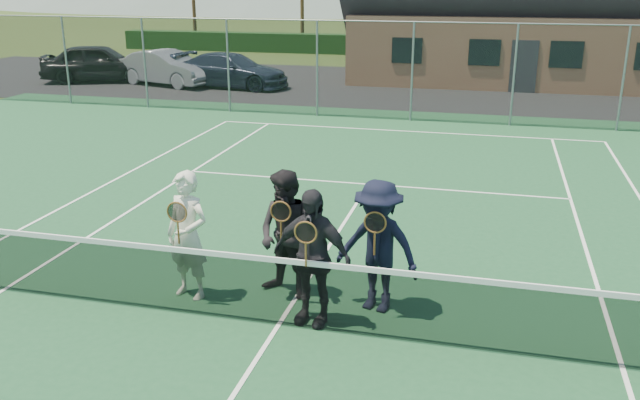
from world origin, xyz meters
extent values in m
plane|color=#2E4217|center=(0.00, 20.00, 0.00)|extent=(220.00, 220.00, 0.00)
cube|color=#1C4C2B|center=(0.00, 0.00, 0.01)|extent=(30.00, 30.00, 0.02)
cube|color=black|center=(-4.00, 20.00, 0.01)|extent=(40.00, 12.00, 0.01)
cube|color=black|center=(0.00, 32.00, 0.55)|extent=(40.00, 1.20, 1.10)
imported|color=black|center=(-13.89, 18.53, 0.80)|extent=(5.09, 3.42, 1.61)
imported|color=gray|center=(-10.67, 18.36, 0.71)|extent=(4.54, 2.71, 1.41)
imported|color=#1B2336|center=(-7.87, 18.45, 0.68)|extent=(4.91, 2.47, 1.37)
cube|color=white|center=(0.00, 11.88, 0.03)|extent=(10.97, 0.06, 0.01)
cube|color=white|center=(-4.12, 0.00, 0.03)|extent=(0.06, 23.77, 0.01)
cube|color=white|center=(4.12, 0.00, 0.03)|extent=(0.06, 23.77, 0.01)
cube|color=white|center=(0.00, 6.40, 0.03)|extent=(8.23, 0.06, 0.01)
cube|color=white|center=(0.00, 0.00, 0.03)|extent=(0.06, 12.80, 0.01)
cube|color=black|center=(0.00, 0.00, 0.48)|extent=(11.60, 0.02, 0.88)
cube|color=white|center=(0.00, 0.00, 0.93)|extent=(11.60, 0.03, 0.07)
cylinder|color=slate|center=(-12.00, 13.50, 1.50)|extent=(0.07, 0.07, 3.00)
cylinder|color=slate|center=(-9.00, 13.50, 1.50)|extent=(0.07, 0.07, 3.00)
cylinder|color=slate|center=(-6.00, 13.50, 1.50)|extent=(0.07, 0.07, 3.00)
cylinder|color=slate|center=(-3.00, 13.50, 1.50)|extent=(0.07, 0.07, 3.00)
cylinder|color=slate|center=(0.00, 13.50, 1.50)|extent=(0.07, 0.07, 3.00)
cylinder|color=slate|center=(3.00, 13.50, 1.50)|extent=(0.07, 0.07, 3.00)
cylinder|color=slate|center=(6.00, 13.50, 1.50)|extent=(0.07, 0.07, 3.00)
cube|color=black|center=(0.00, 13.50, 1.50)|extent=(30.00, 0.03, 3.00)
cylinder|color=slate|center=(0.00, 13.50, 3.00)|extent=(30.00, 0.04, 0.04)
cube|color=#9E6B4C|center=(4.00, 24.00, 1.40)|extent=(15.00, 8.00, 2.80)
cube|color=#2D2D33|center=(3.50, 19.98, 1.00)|extent=(1.00, 0.06, 2.00)
cube|color=black|center=(-1.00, 19.98, 1.50)|extent=(1.20, 0.06, 1.00)
cube|color=black|center=(2.00, 19.98, 1.50)|extent=(1.20, 0.06, 1.00)
cube|color=black|center=(5.00, 19.98, 1.50)|extent=(1.20, 0.06, 1.00)
cylinder|color=#372414|center=(-16.00, 33.00, 1.93)|extent=(0.22, 0.22, 3.85)
cylinder|color=#392815|center=(-9.00, 33.00, 1.93)|extent=(0.22, 0.22, 3.85)
cylinder|color=#371F14|center=(2.00, 33.00, 1.93)|extent=(0.22, 0.22, 3.85)
imported|color=silver|center=(-1.45, 0.52, 0.92)|extent=(0.74, 0.58, 1.80)
torus|color=brown|center=(-1.45, 0.25, 1.35)|extent=(0.29, 0.02, 0.29)
cylinder|color=black|center=(-1.45, 0.25, 1.35)|extent=(0.25, 0.00, 0.25)
cylinder|color=brown|center=(-1.45, 0.25, 1.07)|extent=(0.03, 0.03, 0.32)
imported|color=black|center=(-0.14, 0.88, 0.92)|extent=(1.06, 0.95, 1.80)
torus|color=brown|center=(-0.14, 0.61, 1.35)|extent=(0.29, 0.02, 0.29)
cylinder|color=black|center=(-0.14, 0.61, 1.35)|extent=(0.25, 0.00, 0.25)
cylinder|color=brown|center=(-0.14, 0.61, 1.07)|extent=(0.03, 0.03, 0.32)
imported|color=black|center=(0.38, 0.22, 0.92)|extent=(1.11, 0.61, 1.80)
torus|color=brown|center=(0.38, -0.05, 1.35)|extent=(0.29, 0.02, 0.29)
cylinder|color=black|center=(0.38, -0.05, 1.35)|extent=(0.25, 0.00, 0.25)
cylinder|color=brown|center=(0.38, -0.05, 1.07)|extent=(0.03, 0.03, 0.32)
imported|color=black|center=(1.13, 0.78, 0.92)|extent=(1.30, 0.95, 1.80)
torus|color=brown|center=(1.13, 0.51, 1.35)|extent=(0.29, 0.02, 0.29)
cylinder|color=black|center=(1.13, 0.51, 1.35)|extent=(0.25, 0.00, 0.25)
cylinder|color=brown|center=(1.13, 0.51, 1.07)|extent=(0.03, 0.03, 0.32)
camera|label=1|loc=(2.43, -7.36, 4.27)|focal=38.00mm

